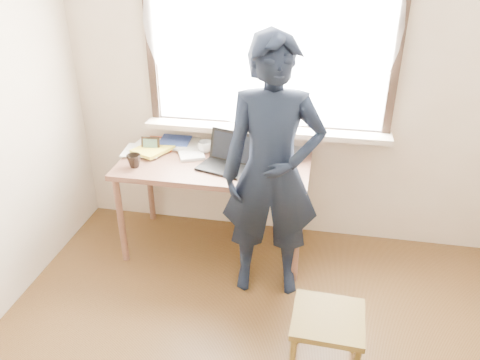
% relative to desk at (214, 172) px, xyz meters
% --- Properties ---
extents(room_shell, '(3.52, 4.02, 2.61)m').
position_rel_desk_xyz_m(room_shell, '(0.52, -1.43, 0.96)').
color(room_shell, beige).
rests_on(room_shell, ground).
extents(desk, '(1.40, 0.70, 0.75)m').
position_rel_desk_xyz_m(desk, '(0.00, 0.00, 0.00)').
color(desk, brown).
rests_on(desk, ground).
extents(laptop, '(0.41, 0.37, 0.24)m').
position_rel_desk_xyz_m(laptop, '(0.11, -0.03, 0.13)').
color(laptop, black).
rests_on(laptop, desk).
extents(mug_white, '(0.13, 0.13, 0.09)m').
position_rel_desk_xyz_m(mug_white, '(-0.11, 0.17, 0.12)').
color(mug_white, white).
rests_on(mug_white, desk).
extents(mug_dark, '(0.14, 0.14, 0.10)m').
position_rel_desk_xyz_m(mug_dark, '(-0.55, -0.17, 0.13)').
color(mug_dark, black).
rests_on(mug_dark, desk).
extents(mouse, '(0.09, 0.07, 0.04)m').
position_rel_desk_xyz_m(mouse, '(0.48, -0.10, 0.10)').
color(mouse, black).
rests_on(mouse, desk).
extents(desk_clutter, '(0.65, 0.43, 0.04)m').
position_rel_desk_xyz_m(desk_clutter, '(-0.22, 0.13, 0.10)').
color(desk_clutter, white).
rests_on(desk_clutter, desk).
extents(book_a, '(0.23, 0.28, 0.02)m').
position_rel_desk_xyz_m(book_a, '(-0.42, 0.27, 0.09)').
color(book_a, white).
rests_on(book_a, desk).
extents(book_b, '(0.26, 0.30, 0.02)m').
position_rel_desk_xyz_m(book_b, '(0.47, 0.29, 0.09)').
color(book_b, white).
rests_on(book_b, desk).
extents(picture_frame, '(0.14, 0.03, 0.11)m').
position_rel_desk_xyz_m(picture_frame, '(-0.52, 0.10, 0.13)').
color(picture_frame, black).
rests_on(picture_frame, desk).
extents(work_chair, '(0.40, 0.39, 0.40)m').
position_rel_desk_xyz_m(work_chair, '(0.89, -1.05, -0.34)').
color(work_chair, brown).
rests_on(work_chair, ground).
extents(person, '(0.70, 0.51, 1.78)m').
position_rel_desk_xyz_m(person, '(0.47, -0.36, 0.22)').
color(person, black).
rests_on(person, ground).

